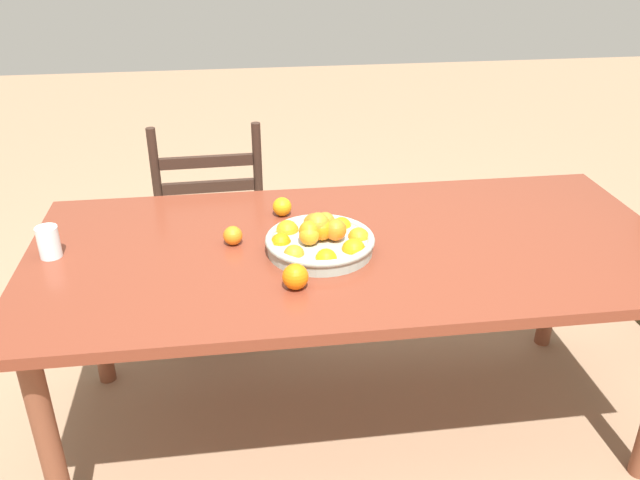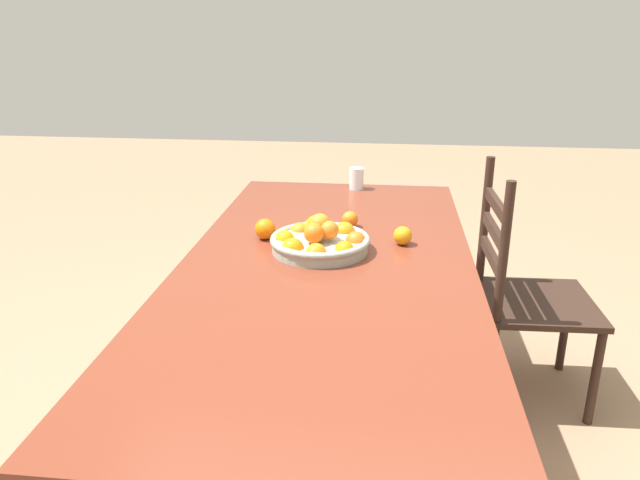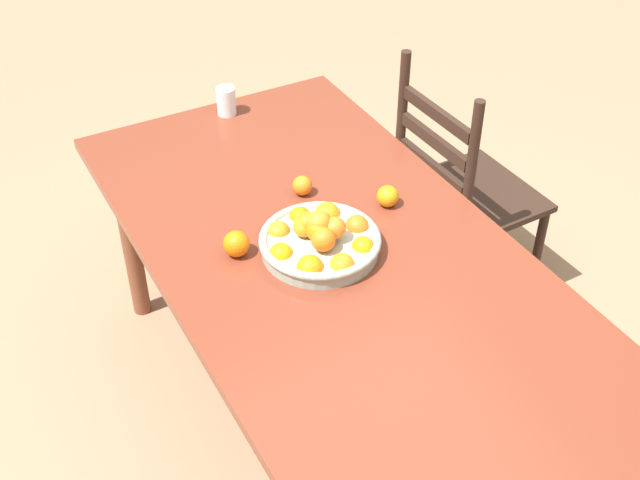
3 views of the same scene
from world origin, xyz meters
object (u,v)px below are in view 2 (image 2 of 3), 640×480
Objects in this scene: dining_table at (327,284)px; fruit_bowl at (320,240)px; orange_loose_1 at (403,236)px; orange_loose_0 at (265,229)px; orange_loose_2 at (350,219)px; drinking_glass at (356,179)px; chair_near_window at (524,296)px.

dining_table is 6.02× the size of fruit_bowl.
dining_table is 0.34m from orange_loose_1.
dining_table is 27.48× the size of orange_loose_0.
orange_loose_1 is 1.07× the size of orange_loose_2.
drinking_glass is (-0.56, -0.01, 0.02)m from orange_loose_2.
dining_table is 2.13× the size of chair_near_window.
fruit_bowl is at bearing 113.06° from chair_near_window.
fruit_bowl is at bearing -17.67° from orange_loose_2.
fruit_bowl is 5.20× the size of orange_loose_1.
orange_loose_2 is at bearing -131.50° from orange_loose_1.
orange_loose_0 is at bearing -21.63° from drinking_glass.
drinking_glass reaches higher than dining_table.
fruit_bowl is at bearing -71.43° from orange_loose_1.
orange_loose_1 is (0.00, 0.50, -0.00)m from orange_loose_0.
orange_loose_2 is at bearing 119.91° from orange_loose_0.
dining_table is at bearing -2.70° from drinking_glass.
dining_table is at bearing 120.69° from chair_near_window.
orange_loose_0 is 0.79m from drinking_glass.
chair_near_window reaches higher than fruit_bowl.
fruit_bowl reaches higher than dining_table.
fruit_bowl is 3.43× the size of drinking_glass.
dining_table is 33.51× the size of orange_loose_2.
chair_near_window is 0.67m from orange_loose_1.
orange_loose_1 is at bearing 108.57° from fruit_bowl.
drinking_glass is at bearing 55.05° from chair_near_window.
orange_loose_2 is at bearing 95.93° from chair_near_window.
orange_loose_2 is 0.56m from drinking_glass.
drinking_glass is at bearing -179.33° from orange_loose_2.
drinking_glass is (-0.83, 0.08, 0.01)m from fruit_bowl.
fruit_bowl is (-0.12, -0.04, 0.11)m from dining_table.
fruit_bowl is 0.28m from orange_loose_2.
orange_loose_0 is (0.27, -1.01, 0.34)m from chair_near_window.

